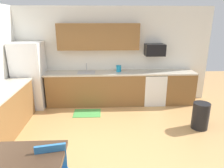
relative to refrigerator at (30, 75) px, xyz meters
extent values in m
plane|color=tan|center=(2.18, -2.22, -0.89)|extent=(12.00, 12.00, 0.00)
cube|color=white|center=(2.18, 0.43, 0.46)|extent=(5.80, 0.10, 2.70)
cube|color=brown|center=(1.78, 0.08, -0.44)|extent=(2.71, 0.60, 0.90)
cube|color=brown|center=(4.16, 0.08, -0.44)|extent=(0.84, 0.60, 0.90)
cube|color=brown|center=(-0.12, -1.42, -0.44)|extent=(0.60, 2.00, 0.90)
cube|color=beige|center=(2.18, 0.08, 0.03)|extent=(4.80, 0.64, 0.04)
cube|color=beige|center=(-0.12, -1.42, 0.03)|extent=(0.64, 2.00, 0.04)
cube|color=brown|center=(1.88, 0.21, 1.01)|extent=(2.20, 0.34, 0.70)
cube|color=white|center=(0.00, 0.00, 0.00)|extent=(0.76, 0.70, 1.78)
cube|color=white|center=(3.44, 0.08, -0.45)|extent=(0.60, 0.60, 0.88)
cube|color=black|center=(3.44, 0.08, 0.00)|extent=(0.60, 0.60, 0.03)
cube|color=black|center=(3.44, 0.18, 0.65)|extent=(0.54, 0.36, 0.32)
cube|color=#A5A8AD|center=(1.53, 0.08, -0.01)|extent=(0.48, 0.40, 0.14)
cylinder|color=#B2B5BA|center=(1.53, 0.26, 0.15)|extent=(0.02, 0.02, 0.24)
cube|color=#422D1E|center=(0.79, -3.42, -0.17)|extent=(1.40, 0.90, 0.06)
cylinder|color=#422D1E|center=(1.43, -3.03, -0.54)|extent=(0.05, 0.05, 0.70)
cube|color=#2D72B7|center=(1.32, -3.23, -0.24)|extent=(0.38, 0.11, 0.40)
cylinder|color=black|center=(4.14, -1.44, -0.59)|extent=(0.36, 0.36, 0.60)
cube|color=#4CA54C|center=(1.56, -0.57, -0.89)|extent=(0.70, 0.50, 0.01)
cylinder|color=#198CBF|center=(2.43, 0.13, 0.13)|extent=(0.14, 0.14, 0.20)
camera|label=1|loc=(1.98, -5.42, 1.43)|focal=32.56mm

